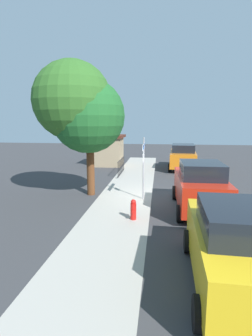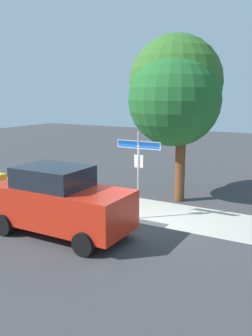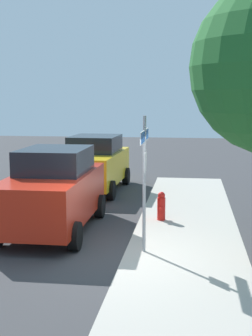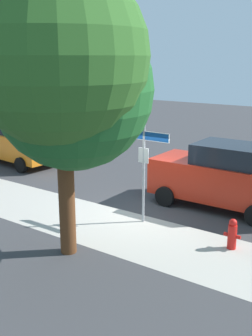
# 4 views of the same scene
# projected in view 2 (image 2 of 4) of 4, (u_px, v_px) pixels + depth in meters

# --- Properties ---
(ground_plane) EXTENTS (60.00, 60.00, 0.00)m
(ground_plane) POSITION_uv_depth(u_px,v_px,m) (141.00, 223.00, 11.98)
(ground_plane) COLOR #38383A
(sidewalk_strip) EXTENTS (24.00, 2.60, 0.00)m
(sidewalk_strip) POSITION_uv_depth(u_px,v_px,m) (214.00, 222.00, 12.11)
(sidewalk_strip) COLOR #AAA59A
(sidewalk_strip) RESTS_ON ground_plane
(street_sign) EXTENTS (1.57, 0.07, 2.93)m
(street_sign) POSITION_uv_depth(u_px,v_px,m) (138.00, 160.00, 12.08)
(street_sign) COLOR #9EA0A5
(street_sign) RESTS_ON ground_plane
(shade_tree) EXTENTS (3.79, 4.22, 6.41)m
(shade_tree) POSITION_uv_depth(u_px,v_px,m) (176.00, 89.00, 14.16)
(shade_tree) COLOR #58321A
(shade_tree) RESTS_ON ground_plane
(car_red) EXTENTS (4.28, 2.04, 2.05)m
(car_red) POSITION_uv_depth(u_px,v_px,m) (60.00, 201.00, 10.89)
(car_red) COLOR red
(car_red) RESTS_ON ground_plane
(fire_hydrant) EXTENTS (0.42, 0.22, 0.78)m
(fire_hydrant) POSITION_uv_depth(u_px,v_px,m) (77.00, 195.00, 13.90)
(fire_hydrant) COLOR red
(fire_hydrant) RESTS_ON ground_plane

